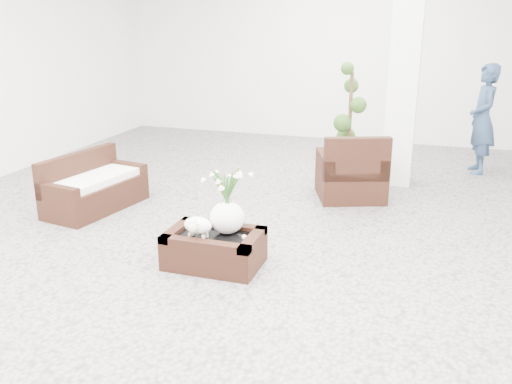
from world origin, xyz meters
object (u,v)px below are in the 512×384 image
(coffee_table, at_px, (214,250))
(loveseat, at_px, (95,182))
(armchair, at_px, (351,165))
(topiary, at_px, (350,123))

(coffee_table, xyz_separation_m, loveseat, (-2.03, 1.06, 0.19))
(armchair, distance_m, topiary, 1.02)
(armchair, xyz_separation_m, topiary, (-0.18, 0.92, 0.39))
(coffee_table, relative_size, armchair, 1.01)
(loveseat, relative_size, topiary, 0.78)
(coffee_table, relative_size, loveseat, 0.69)
(armchair, bearing_deg, topiary, -99.01)
(coffee_table, height_order, armchair, armchair)
(topiary, bearing_deg, armchair, -78.80)
(topiary, bearing_deg, coffee_table, -102.22)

